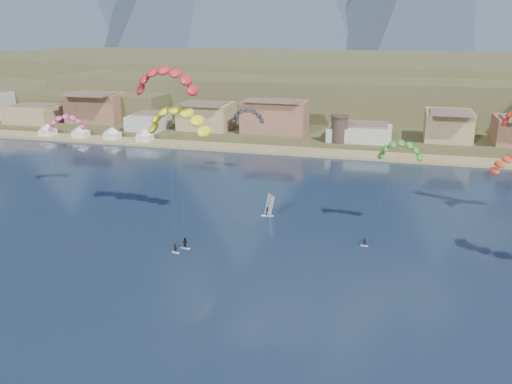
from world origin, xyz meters
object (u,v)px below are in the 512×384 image
windsurfer (268,209)px  kitesurfer_yellow (178,116)px  kitesurfer_red (166,76)px  kitesurfer_green (400,148)px  watchtower (339,129)px

windsurfer → kitesurfer_yellow: bearing=-159.1°
kitesurfer_red → kitesurfer_green: kitesurfer_red is taller
kitesurfer_yellow → windsurfer: 26.18m
watchtower → kitesurfer_yellow: kitesurfer_yellow is taller
kitesurfer_yellow → kitesurfer_green: bearing=6.6°
watchtower → windsurfer: 67.04m
kitesurfer_red → kitesurfer_yellow: bearing=73.4°
kitesurfer_red → windsurfer: bearing=27.7°
watchtower → windsurfer: bearing=-95.6°
windsurfer → kitesurfer_red: bearing=-152.3°
watchtower → kitesurfer_red: (-23.72, -75.55, 22.26)m
kitesurfer_red → kitesurfer_yellow: size_ratio=1.26×
kitesurfer_green → watchtower: bearing=105.2°
watchtower → kitesurfer_green: kitesurfer_green is taller
kitesurfer_yellow → windsurfer: size_ratio=5.78×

